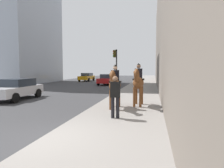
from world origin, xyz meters
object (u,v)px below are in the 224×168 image
at_px(pedestrian_greeting, 115,94).
at_px(car_far_lane, 87,77).
at_px(mounted_horse_far, 138,82).
at_px(mounted_horse_near, 115,84).
at_px(car_near_lane, 107,79).
at_px(traffic_light_near_curb, 116,63).
at_px(car_mid_lane, 16,89).

distance_m(pedestrian_greeting, car_far_lane, 27.53).
xyz_separation_m(mounted_horse_far, car_far_lane, (22.69, 10.73, -0.65)).
height_order(mounted_horse_near, mounted_horse_far, mounted_horse_far).
distance_m(car_near_lane, traffic_light_near_curb, 7.85).
relative_size(car_near_lane, traffic_light_near_curb, 1.05).
bearing_deg(traffic_light_near_curb, pedestrian_greeting, -169.37).
bearing_deg(pedestrian_greeting, traffic_light_near_curb, 2.08).
bearing_deg(car_mid_lane, car_near_lane, 164.62).
distance_m(pedestrian_greeting, traffic_light_near_curb, 11.19).
bearing_deg(car_mid_lane, mounted_horse_near, 71.16).
distance_m(mounted_horse_far, car_near_lane, 16.04).
relative_size(car_far_lane, traffic_light_near_curb, 1.15).
xyz_separation_m(mounted_horse_far, car_mid_lane, (1.28, 8.52, -0.65)).
relative_size(mounted_horse_near, traffic_light_near_curb, 0.56).
bearing_deg(car_far_lane, mounted_horse_near, 21.85).
height_order(car_near_lane, car_far_lane, same).
relative_size(pedestrian_greeting, car_far_lane, 0.37).
height_order(mounted_horse_far, car_mid_lane, mounted_horse_far).
height_order(mounted_horse_far, car_far_lane, mounted_horse_far).
height_order(car_mid_lane, car_far_lane, same).
height_order(pedestrian_greeting, car_mid_lane, pedestrian_greeting).
bearing_deg(pedestrian_greeting, car_near_lane, 5.54).
relative_size(pedestrian_greeting, car_near_lane, 0.41).
xyz_separation_m(car_mid_lane, car_far_lane, (21.41, 2.21, -0.00)).
height_order(mounted_horse_near, traffic_light_near_curb, traffic_light_near_curb).
bearing_deg(car_near_lane, car_far_lane, -141.12).
xyz_separation_m(mounted_horse_near, mounted_horse_far, (0.96, -1.10, 0.08)).
relative_size(car_near_lane, car_far_lane, 0.91).
bearing_deg(traffic_light_near_curb, mounted_horse_far, -160.98).
height_order(pedestrian_greeting, car_far_lane, pedestrian_greeting).
relative_size(car_mid_lane, car_far_lane, 0.94).
xyz_separation_m(car_near_lane, car_mid_lane, (-13.87, 3.28, -0.01)).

